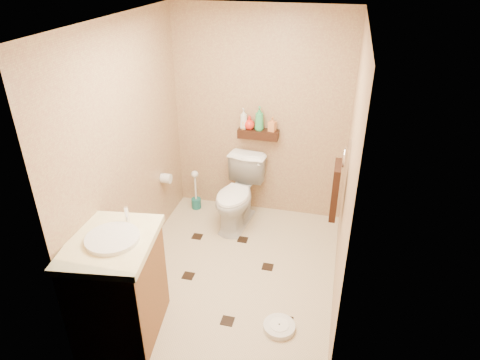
# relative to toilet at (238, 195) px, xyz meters

# --- Properties ---
(ground) EXTENTS (2.50, 2.50, 0.00)m
(ground) POSITION_rel_toilet_xyz_m (0.16, -0.83, -0.39)
(ground) COLOR #C3B48F
(ground) RESTS_ON ground
(wall_back) EXTENTS (2.00, 0.04, 2.40)m
(wall_back) POSITION_rel_toilet_xyz_m (0.16, 0.42, 0.81)
(wall_back) COLOR tan
(wall_back) RESTS_ON ground
(wall_front) EXTENTS (2.00, 0.04, 2.40)m
(wall_front) POSITION_rel_toilet_xyz_m (0.16, -2.08, 0.81)
(wall_front) COLOR tan
(wall_front) RESTS_ON ground
(wall_left) EXTENTS (0.04, 2.50, 2.40)m
(wall_left) POSITION_rel_toilet_xyz_m (-0.84, -0.83, 0.81)
(wall_left) COLOR tan
(wall_left) RESTS_ON ground
(wall_right) EXTENTS (0.04, 2.50, 2.40)m
(wall_right) POSITION_rel_toilet_xyz_m (1.16, -0.83, 0.81)
(wall_right) COLOR tan
(wall_right) RESTS_ON ground
(ceiling) EXTENTS (2.00, 2.50, 0.02)m
(ceiling) POSITION_rel_toilet_xyz_m (0.16, -0.83, 2.01)
(ceiling) COLOR silver
(ceiling) RESTS_ON wall_back
(wall_shelf) EXTENTS (0.46, 0.14, 0.10)m
(wall_shelf) POSITION_rel_toilet_xyz_m (0.16, 0.34, 0.63)
(wall_shelf) COLOR black
(wall_shelf) RESTS_ON wall_back
(floor_accents) EXTENTS (1.27, 1.30, 0.01)m
(floor_accents) POSITION_rel_toilet_xyz_m (0.18, -0.87, -0.39)
(floor_accents) COLOR black
(floor_accents) RESTS_ON ground
(toilet) EXTENTS (0.53, 0.82, 0.79)m
(toilet) POSITION_rel_toilet_xyz_m (0.00, 0.00, 0.00)
(toilet) COLOR white
(toilet) RESTS_ON ground
(vanity) EXTENTS (0.73, 0.85, 1.08)m
(vanity) POSITION_rel_toilet_xyz_m (-0.54, -1.78, 0.09)
(vanity) COLOR brown
(vanity) RESTS_ON ground
(bathroom_scale) EXTENTS (0.34, 0.34, 0.05)m
(bathroom_scale) POSITION_rel_toilet_xyz_m (0.73, -1.47, -0.37)
(bathroom_scale) COLOR silver
(bathroom_scale) RESTS_ON ground
(toilet_brush) EXTENTS (0.12, 0.12, 0.52)m
(toilet_brush) POSITION_rel_toilet_xyz_m (-0.59, 0.22, -0.21)
(toilet_brush) COLOR #175F5B
(toilet_brush) RESTS_ON ground
(towel_ring) EXTENTS (0.12, 0.30, 0.76)m
(towel_ring) POSITION_rel_toilet_xyz_m (1.07, -0.58, 0.55)
(towel_ring) COLOR silver
(towel_ring) RESTS_ON wall_right
(toilet_paper) EXTENTS (0.12, 0.11, 0.12)m
(toilet_paper) POSITION_rel_toilet_xyz_m (-0.78, -0.18, 0.21)
(toilet_paper) COLOR silver
(toilet_paper) RESTS_ON wall_left
(bottle_a) EXTENTS (0.12, 0.12, 0.23)m
(bottle_a) POSITION_rel_toilet_xyz_m (-0.01, 0.34, 0.79)
(bottle_a) COLOR beige
(bottle_a) RESTS_ON wall_shelf
(bottle_b) EXTENTS (0.09, 0.09, 0.14)m
(bottle_b) POSITION_rel_toilet_xyz_m (-0.01, 0.34, 0.75)
(bottle_b) COLOR gold
(bottle_b) RESTS_ON wall_shelf
(bottle_c) EXTENTS (0.17, 0.17, 0.16)m
(bottle_c) POSITION_rel_toilet_xyz_m (0.06, 0.34, 0.75)
(bottle_c) COLOR red
(bottle_c) RESTS_ON wall_shelf
(bottle_d) EXTENTS (0.13, 0.13, 0.27)m
(bottle_d) POSITION_rel_toilet_xyz_m (0.17, 0.34, 0.81)
(bottle_d) COLOR #329858
(bottle_d) RESTS_ON wall_shelf
(bottle_e) EXTENTS (0.09, 0.09, 0.17)m
(bottle_e) POSITION_rel_toilet_xyz_m (0.31, 0.34, 0.76)
(bottle_e) COLOR #CA7943
(bottle_e) RESTS_ON wall_shelf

